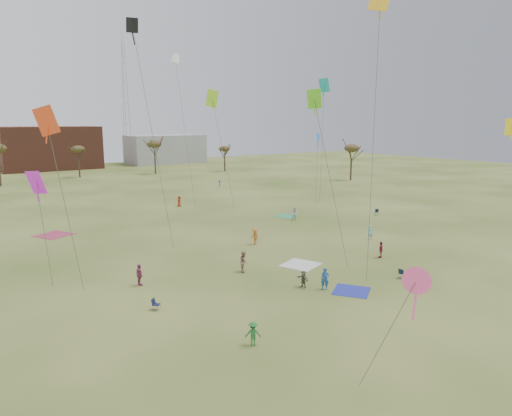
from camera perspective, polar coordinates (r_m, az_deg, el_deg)
ground at (r=37.77m, az=10.89°, el=-10.98°), size 260.00×260.00×0.00m
flyer_near_center at (r=30.15m, az=-0.36°, el=-14.94°), size 1.14×1.04×1.54m
flyer_near_right at (r=39.58m, az=8.35°, el=-8.47°), size 0.78×0.78×1.83m
spectator_fore_a at (r=49.61m, az=14.87°, el=-4.87°), size 1.04×0.91×1.69m
spectator_fore_b at (r=43.57m, az=-1.47°, el=-6.49°), size 1.12×1.19×1.94m
spectator_fore_c at (r=39.90m, az=5.74°, el=-8.56°), size 0.48×1.34×1.43m
flyer_mid_b at (r=52.93m, az=-0.16°, el=-3.46°), size 0.80×1.25×1.84m
flyer_mid_c at (r=56.69m, az=13.64°, el=-2.87°), size 0.75×0.67×1.73m
spectator_mid_d at (r=41.21m, az=-13.92°, el=-7.85°), size 0.48×1.12×1.90m
spectator_mid_e at (r=65.92m, az=4.70°, el=-0.69°), size 1.13×1.12×1.84m
flyer_far_b at (r=77.20m, az=-9.28°, el=0.82°), size 1.00×0.88×1.72m
flyer_far_c at (r=98.72m, az=-4.43°, el=2.94°), size 0.93×1.03×1.38m
blanket_blue at (r=39.89m, az=11.47°, el=-9.81°), size 3.88×3.88×0.03m
blanket_cream at (r=46.04m, az=5.41°, el=-6.85°), size 4.11×4.11×0.03m
blanket_plum at (r=62.41m, az=-23.23°, el=-3.03°), size 5.00×5.00×0.03m
blanket_olive at (r=68.75m, az=3.62°, el=-0.98°), size 3.74×3.74×0.03m
camp_chair_left at (r=36.16m, az=-11.98°, el=-11.59°), size 0.73×0.74×0.87m
camp_chair_center at (r=44.03m, az=17.25°, el=-7.77°), size 0.60×0.56×0.87m
camp_chair_right at (r=71.61m, az=14.36°, el=-0.62°), size 0.70×0.68×0.87m
kites_aloft at (r=53.83m, az=-5.80°, el=14.64°), size 55.40×54.56×23.51m
tree_line at (r=105.76m, az=-23.24°, el=6.11°), size 117.44×49.32×8.91m
building_brick at (r=147.37m, az=-23.76°, el=6.67°), size 26.00×16.00×12.00m
building_grey at (r=156.69m, az=-10.90°, el=7.00°), size 24.00×12.00×9.00m
radio_tower at (r=159.11m, az=-15.52°, el=12.17°), size 1.51×1.72×41.00m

